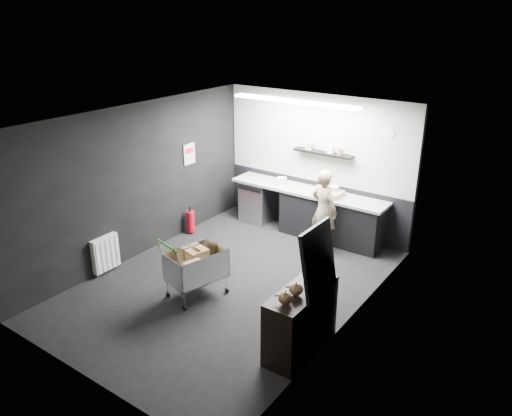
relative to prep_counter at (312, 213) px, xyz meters
The scene contains 22 objects.
floor 2.47m from the prep_counter, 93.20° to the right, with size 5.50×5.50×0.00m, color black.
ceiling 3.30m from the prep_counter, 93.20° to the right, with size 5.50×5.50×0.00m, color white.
wall_back 0.96m from the prep_counter, 112.30° to the left, with size 5.50×5.50×0.00m, color black.
wall_front 5.25m from the prep_counter, 91.50° to the right, with size 5.50×5.50×0.00m, color black.
wall_left 3.35m from the prep_counter, 131.43° to the right, with size 5.50×5.50×0.00m, color black.
wall_right 3.18m from the prep_counter, 52.38° to the right, with size 5.50×5.50×0.00m, color black.
kitchen_wall_panel 1.43m from the prep_counter, 113.58° to the left, with size 3.95×0.02×1.70m, color beige.
dado_panel 0.34m from the prep_counter, 113.58° to the left, with size 3.95×0.02×1.00m, color black.
floating_shelf 1.18m from the prep_counter, 72.13° to the left, with size 1.20×0.22×0.04m, color black.
wall_clock 2.13m from the prep_counter, 13.36° to the left, with size 0.20×0.20×0.03m, color white.
poster 2.63m from the prep_counter, 152.11° to the right, with size 0.02×0.30×0.40m, color silver.
poster_red_band 2.66m from the prep_counter, 152.05° to the right, with size 0.01×0.22×0.10m, color red.
radiator 3.92m from the prep_counter, 122.01° to the right, with size 0.10×0.50×0.60m, color white.
ceiling_strip 2.29m from the prep_counter, 103.37° to the right, with size 2.40×0.20×0.04m, color white.
prep_counter is the anchor object (origin of this frame).
person 0.72m from the prep_counter, 43.51° to the right, with size 0.56×0.37×1.53m, color beige.
shopping_cart 3.01m from the prep_counter, 96.60° to the right, with size 0.77×1.07×1.03m.
sideboard 3.58m from the prep_counter, 62.81° to the right, with size 0.50×1.18×1.77m.
fire_extinguisher 2.39m from the prep_counter, 146.35° to the right, with size 0.16×0.16×0.53m.
cardboard_box 0.61m from the prep_counter, ahead, with size 0.49×0.37×0.10m, color #A28B56.
pink_tub 0.69m from the prep_counter, ahead, with size 0.19×0.19×0.19m, color silver.
white_container 0.86m from the prep_counter, behind, with size 0.18×0.14×0.16m, color white.
Camera 1 is at (4.39, -5.53, 4.15)m, focal length 35.00 mm.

